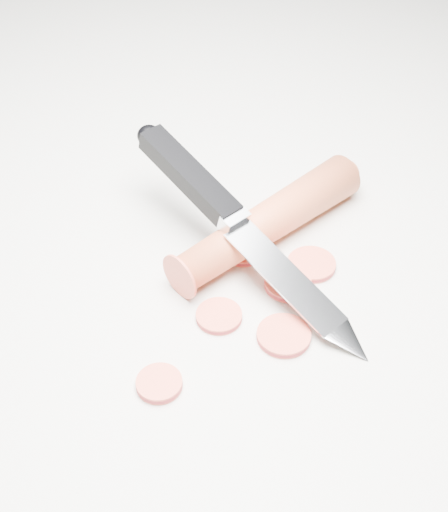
% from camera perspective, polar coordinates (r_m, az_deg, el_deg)
% --- Properties ---
extents(ground, '(2.40, 2.40, 0.00)m').
position_cam_1_polar(ground, '(0.58, 3.93, -0.80)').
color(ground, silver).
rests_on(ground, ground).
extents(carrot, '(0.12, 0.18, 0.03)m').
position_cam_1_polar(carrot, '(0.59, 3.54, 2.75)').
color(carrot, '#D6552C').
rests_on(carrot, ground).
extents(carrot_slice_0, '(0.04, 0.04, 0.01)m').
position_cam_1_polar(carrot_slice_0, '(0.58, -1.14, -0.19)').
color(carrot_slice_0, '#E84D37').
rests_on(carrot_slice_0, ground).
extents(carrot_slice_1, '(0.04, 0.04, 0.01)m').
position_cam_1_polar(carrot_slice_1, '(0.56, 5.13, -2.21)').
color(carrot_slice_1, '#E84D37').
rests_on(carrot_slice_1, ground).
extents(carrot_slice_2, '(0.04, 0.04, 0.01)m').
position_cam_1_polar(carrot_slice_2, '(0.58, 7.01, -0.67)').
color(carrot_slice_2, '#E84D37').
rests_on(carrot_slice_2, ground).
extents(carrot_slice_3, '(0.03, 0.03, 0.01)m').
position_cam_1_polar(carrot_slice_3, '(0.54, -0.41, -4.82)').
color(carrot_slice_3, '#E84D37').
rests_on(carrot_slice_3, ground).
extents(carrot_slice_4, '(0.04, 0.04, 0.01)m').
position_cam_1_polar(carrot_slice_4, '(0.52, 4.80, -6.36)').
color(carrot_slice_4, '#E84D37').
rests_on(carrot_slice_4, ground).
extents(carrot_slice_5, '(0.03, 0.03, 0.01)m').
position_cam_1_polar(carrot_slice_5, '(0.59, 1.55, 0.43)').
color(carrot_slice_5, '#E84D37').
rests_on(carrot_slice_5, ground).
extents(carrot_slice_6, '(0.03, 0.03, 0.01)m').
position_cam_1_polar(carrot_slice_6, '(0.50, -5.21, -10.13)').
color(carrot_slice_6, '#E84D37').
rests_on(carrot_slice_6, ground).
extents(kitchen_knife, '(0.25, 0.14, 0.08)m').
position_cam_1_polar(kitchen_knife, '(0.55, 1.86, 2.06)').
color(kitchen_knife, '#BBBDC2').
rests_on(kitchen_knife, ground).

